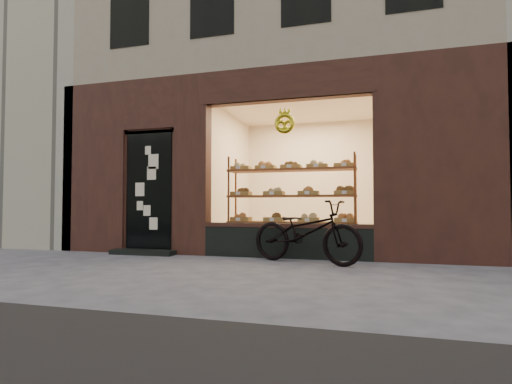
% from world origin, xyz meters
% --- Properties ---
extents(ground, '(90.00, 90.00, 0.00)m').
position_xyz_m(ground, '(0.00, 0.00, 0.00)').
color(ground, '#4C4A55').
extents(bakery_building, '(7.20, 7.28, 9.00)m').
position_xyz_m(bakery_building, '(0.04, 5.29, 5.58)').
color(bakery_building, '#45221A').
rests_on(bakery_building, ground).
extents(display_shelf, '(2.20, 0.45, 1.70)m').
position_xyz_m(display_shelf, '(0.45, 2.55, 0.88)').
color(display_shelf, brown).
rests_on(display_shelf, ground).
extents(bicycle, '(1.84, 1.14, 0.91)m').
position_xyz_m(bicycle, '(0.84, 1.60, 0.46)').
color(bicycle, black).
rests_on(bicycle, ground).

